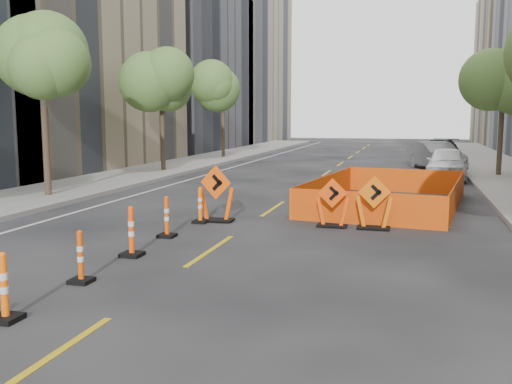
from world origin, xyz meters
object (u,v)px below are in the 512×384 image
(channelizer_2, at_px, (4,287))
(chevron_sign_center, at_px, (332,203))
(channelizer_3, at_px, (80,257))
(parked_car_near, at_px, (447,163))
(parked_car_mid, at_px, (436,156))
(chevron_sign_right, at_px, (374,203))
(parked_car_far, at_px, (439,150))
(channelizer_6, at_px, (200,205))
(channelizer_5, at_px, (167,217))
(chevron_sign_left, at_px, (216,194))
(channelizer_4, at_px, (131,231))

(channelizer_2, xyz_separation_m, chevron_sign_center, (3.66, 8.40, 0.15))
(channelizer_2, relative_size, channelizer_3, 1.08)
(parked_car_near, bearing_deg, parked_car_mid, 97.54)
(chevron_sign_right, xyz_separation_m, parked_car_near, (2.55, 13.05, 0.06))
(parked_car_far, bearing_deg, channelizer_6, -93.06)
(channelizer_5, xyz_separation_m, chevron_sign_center, (3.78, 2.38, 0.15))
(chevron_sign_center, bearing_deg, parked_car_mid, 59.70)
(channelizer_5, bearing_deg, channelizer_3, -88.39)
(channelizer_3, distance_m, chevron_sign_left, 6.36)
(channelizer_6, height_order, chevron_sign_left, chevron_sign_left)
(channelizer_6, distance_m, parked_car_near, 15.27)
(channelizer_2, distance_m, channelizer_6, 8.02)
(channelizer_4, bearing_deg, chevron_sign_left, 84.58)
(chevron_sign_left, relative_size, parked_car_far, 0.32)
(chevron_sign_center, distance_m, chevron_sign_right, 1.11)
(chevron_sign_left, height_order, parked_car_near, chevron_sign_left)
(parked_car_mid, bearing_deg, channelizer_4, -128.78)
(parked_car_far, bearing_deg, parked_car_near, -77.64)
(channelizer_3, distance_m, channelizer_5, 4.01)
(channelizer_2, xyz_separation_m, chevron_sign_left, (0.37, 8.34, 0.28))
(channelizer_5, distance_m, chevron_sign_left, 2.40)
(channelizer_4, relative_size, channelizer_5, 1.07)
(channelizer_5, relative_size, parked_car_near, 0.23)
(channelizer_4, xyz_separation_m, parked_car_mid, (7.05, 22.61, 0.22))
(chevron_sign_left, xyz_separation_m, parked_car_far, (7.13, 25.34, -0.08))
(channelizer_6, bearing_deg, channelizer_2, -90.01)
(channelizer_5, distance_m, parked_car_near, 17.11)
(channelizer_2, bearing_deg, parked_car_far, 77.45)
(channelizer_3, xyz_separation_m, chevron_sign_right, (4.77, 6.37, 0.23))
(channelizer_6, bearing_deg, channelizer_4, -90.59)
(channelizer_2, bearing_deg, chevron_sign_right, 60.37)
(channelizer_2, height_order, parked_car_near, parked_car_near)
(channelizer_5, xyz_separation_m, channelizer_6, (0.12, 2.00, -0.01))
(parked_car_near, height_order, parked_car_mid, parked_car_near)
(channelizer_3, xyz_separation_m, parked_car_far, (7.50, 31.67, 0.24))
(channelizer_3, distance_m, chevron_sign_right, 7.96)
(parked_car_near, bearing_deg, channelizer_2, -104.59)
(channelizer_4, xyz_separation_m, chevron_sign_left, (0.41, 4.33, 0.25))
(chevron_sign_center, bearing_deg, parked_car_near, 54.46)
(channelizer_3, xyz_separation_m, parked_car_mid, (7.02, 24.62, 0.29))
(chevron_sign_right, height_order, parked_car_far, parked_car_far)
(channelizer_2, distance_m, channelizer_4, 4.01)
(channelizer_5, relative_size, chevron_sign_right, 0.72)
(parked_car_far, bearing_deg, channelizer_3, -90.10)
(channelizer_4, xyz_separation_m, chevron_sign_center, (3.70, 4.39, 0.12))
(chevron_sign_left, height_order, parked_car_far, chevron_sign_left)
(channelizer_4, bearing_deg, channelizer_6, 89.41)
(channelizer_2, distance_m, parked_car_mid, 27.53)
(parked_car_far, bearing_deg, parked_car_mid, -80.70)
(channelizer_6, height_order, parked_car_mid, parked_car_mid)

